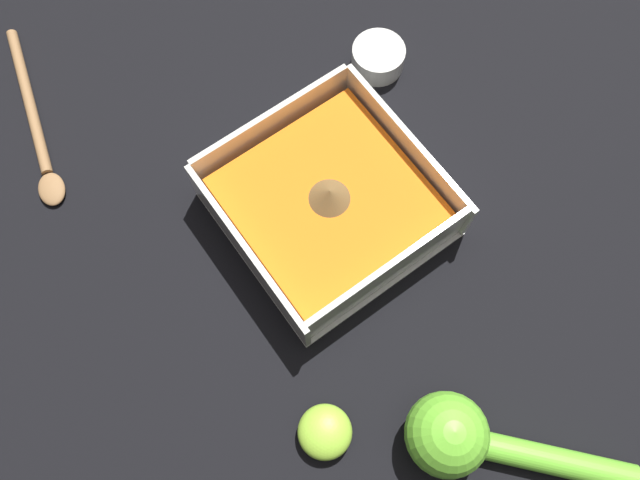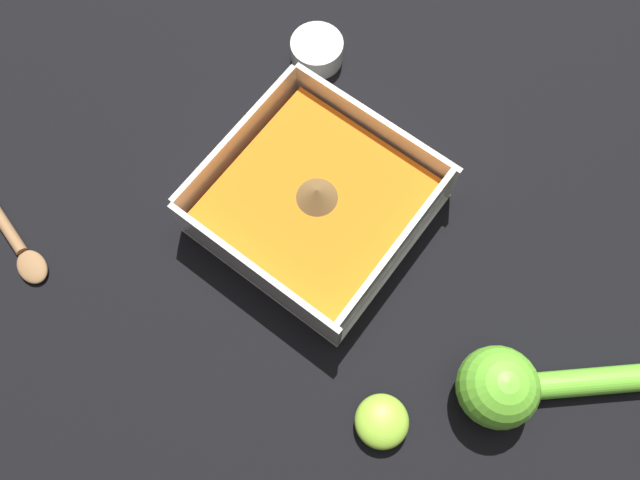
# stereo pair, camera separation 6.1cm
# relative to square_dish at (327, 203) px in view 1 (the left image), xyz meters

# --- Properties ---
(ground_plane) EXTENTS (4.00, 4.00, 0.00)m
(ground_plane) POSITION_rel_square_dish_xyz_m (-0.00, 0.01, -0.02)
(ground_plane) COLOR black
(square_dish) EXTENTS (0.20, 0.20, 0.07)m
(square_dish) POSITION_rel_square_dish_xyz_m (0.00, 0.00, 0.00)
(square_dish) COLOR silver
(square_dish) RESTS_ON ground_plane
(spice_bowl) EXTENTS (0.06, 0.06, 0.03)m
(spice_bowl) POSITION_rel_square_dish_xyz_m (0.11, -0.16, -0.01)
(spice_bowl) COLOR silver
(spice_bowl) RESTS_ON ground_plane
(lemon_squeezer) EXTENTS (0.18, 0.16, 0.08)m
(lemon_squeezer) POSITION_rel_square_dish_xyz_m (-0.26, 0.04, 0.01)
(lemon_squeezer) COLOR #6BC633
(lemon_squeezer) RESTS_ON ground_plane
(lemon_half) EXTENTS (0.05, 0.05, 0.03)m
(lemon_half) POSITION_rel_square_dish_xyz_m (-0.18, 0.13, -0.01)
(lemon_half) COLOR #93CC38
(lemon_half) RESTS_ON ground_plane
(wooden_spoon) EXTENTS (0.23, 0.08, 0.01)m
(wooden_spoon) POSITION_rel_square_dish_xyz_m (0.27, 0.20, -0.02)
(wooden_spoon) COLOR olive
(wooden_spoon) RESTS_ON ground_plane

